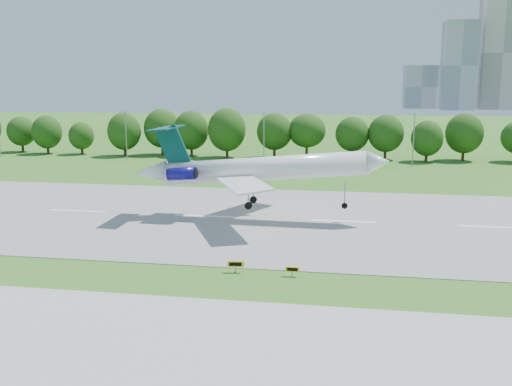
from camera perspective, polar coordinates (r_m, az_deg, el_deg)
name	(u,v)px	position (r m, az deg, el deg)	size (l,w,h in m)	color
ground	(340,282)	(57.08, 8.36, -8.83)	(600.00, 600.00, 0.00)	#2D631A
runway	(343,222)	(81.05, 8.74, -2.85)	(400.00, 45.00, 0.08)	gray
taxiway	(334,372)	(40.57, 7.79, -17.36)	(400.00, 23.00, 0.08)	#ADADA8
tree_line	(348,135)	(146.33, 9.20, 5.72)	(288.40, 8.40, 10.40)	#382314
light_poles	(337,138)	(136.39, 8.12, 5.44)	(175.90, 0.25, 12.19)	gray
skyline	(492,67)	(455.50, 22.54, 11.57)	(127.00, 52.00, 80.00)	#B2B2B7
airliner	(252,168)	(80.81, -0.44, 2.49)	(36.30, 26.45, 11.59)	white
taxi_sign_left	(236,264)	(59.07, -2.05, -7.13)	(1.71, 0.39, 1.20)	gray
taxi_sign_centre	(292,269)	(58.02, 3.66, -7.63)	(1.43, 0.20, 1.00)	gray
service_vehicle_a	(174,162)	(138.48, -8.19, 3.13)	(1.27, 3.64, 1.20)	silver
service_vehicle_b	(298,161)	(137.16, 4.26, 3.17)	(1.61, 4.00, 1.36)	silver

